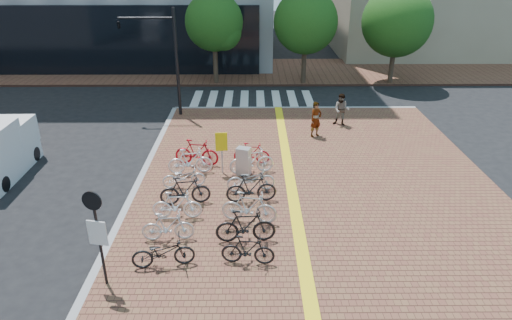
{
  "coord_description": "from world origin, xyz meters",
  "views": [
    {
      "loc": [
        0.52,
        -13.32,
        8.45
      ],
      "look_at": [
        0.64,
        2.19,
        1.3
      ],
      "focal_mm": 32.0,
      "sensor_mm": 36.0,
      "label": 1
    }
  ],
  "objects_px": {
    "bike_3": "(185,190)",
    "bike_9": "(249,207)",
    "bike_4": "(184,177)",
    "traffic_light_pole": "(150,43)",
    "bike_6": "(197,152)",
    "bike_10": "(251,188)",
    "utility_box": "(244,161)",
    "pedestrian_a": "(316,119)",
    "bike_5": "(190,161)",
    "bike_0": "(163,252)",
    "bike_11": "(251,179)",
    "bike_1": "(168,227)",
    "notice_sign": "(97,228)",
    "yellow_sign": "(222,145)",
    "bike_13": "(252,153)",
    "bike_8": "(246,226)",
    "bike_12": "(252,161)",
    "bike_2": "(177,205)",
    "pedestrian_b": "(341,110)",
    "bike_7": "(248,250)"
  },
  "relations": [
    {
      "from": "bike_0",
      "to": "yellow_sign",
      "type": "height_order",
      "value": "yellow_sign"
    },
    {
      "from": "bike_0",
      "to": "bike_13",
      "type": "bearing_deg",
      "value": -29.34
    },
    {
      "from": "bike_1",
      "to": "bike_5",
      "type": "distance_m",
      "value": 4.73
    },
    {
      "from": "bike_2",
      "to": "bike_12",
      "type": "height_order",
      "value": "bike_12"
    },
    {
      "from": "bike_13",
      "to": "notice_sign",
      "type": "distance_m",
      "value": 8.82
    },
    {
      "from": "traffic_light_pole",
      "to": "pedestrian_a",
      "type": "bearing_deg",
      "value": -21.71
    },
    {
      "from": "bike_1",
      "to": "utility_box",
      "type": "xyz_separation_m",
      "value": [
        2.28,
        4.61,
        0.09
      ]
    },
    {
      "from": "utility_box",
      "to": "yellow_sign",
      "type": "relative_size",
      "value": 0.66
    },
    {
      "from": "bike_11",
      "to": "bike_13",
      "type": "relative_size",
      "value": 1.19
    },
    {
      "from": "pedestrian_a",
      "to": "bike_7",
      "type": "bearing_deg",
      "value": -140.44
    },
    {
      "from": "utility_box",
      "to": "traffic_light_pole",
      "type": "relative_size",
      "value": 0.21
    },
    {
      "from": "bike_6",
      "to": "yellow_sign",
      "type": "bearing_deg",
      "value": -116.98
    },
    {
      "from": "bike_5",
      "to": "bike_0",
      "type": "bearing_deg",
      "value": 172.62
    },
    {
      "from": "notice_sign",
      "to": "bike_0",
      "type": "bearing_deg",
      "value": 28.34
    },
    {
      "from": "bike_4",
      "to": "traffic_light_pole",
      "type": "distance_m",
      "value": 9.65
    },
    {
      "from": "pedestrian_a",
      "to": "traffic_light_pole",
      "type": "distance_m",
      "value": 9.53
    },
    {
      "from": "pedestrian_b",
      "to": "bike_6",
      "type": "bearing_deg",
      "value": -123.8
    },
    {
      "from": "bike_1",
      "to": "traffic_light_pole",
      "type": "xyz_separation_m",
      "value": [
        -2.68,
        12.13,
        3.43
      ]
    },
    {
      "from": "bike_4",
      "to": "pedestrian_a",
      "type": "bearing_deg",
      "value": -57.81
    },
    {
      "from": "bike_5",
      "to": "bike_13",
      "type": "distance_m",
      "value": 2.67
    },
    {
      "from": "utility_box",
      "to": "pedestrian_a",
      "type": "bearing_deg",
      "value": 50.7
    },
    {
      "from": "bike_9",
      "to": "bike_2",
      "type": "bearing_deg",
      "value": 94.31
    },
    {
      "from": "bike_1",
      "to": "bike_4",
      "type": "height_order",
      "value": "bike_1"
    },
    {
      "from": "bike_4",
      "to": "utility_box",
      "type": "xyz_separation_m",
      "value": [
        2.27,
        1.06,
        0.16
      ]
    },
    {
      "from": "pedestrian_a",
      "to": "bike_11",
      "type": "bearing_deg",
      "value": -152.05
    },
    {
      "from": "bike_6",
      "to": "bike_9",
      "type": "distance_m",
      "value": 5.06
    },
    {
      "from": "bike_0",
      "to": "bike_11",
      "type": "relative_size",
      "value": 0.98
    },
    {
      "from": "bike_6",
      "to": "bike_7",
      "type": "xyz_separation_m",
      "value": [
        2.22,
        -6.76,
        -0.1
      ]
    },
    {
      "from": "bike_9",
      "to": "notice_sign",
      "type": "relative_size",
      "value": 0.65
    },
    {
      "from": "notice_sign",
      "to": "traffic_light_pole",
      "type": "relative_size",
      "value": 0.51
    },
    {
      "from": "bike_4",
      "to": "pedestrian_a",
      "type": "distance_m",
      "value": 7.75
    },
    {
      "from": "bike_1",
      "to": "bike_7",
      "type": "relative_size",
      "value": 1.05
    },
    {
      "from": "bike_5",
      "to": "bike_7",
      "type": "bearing_deg",
      "value": -165.17
    },
    {
      "from": "bike_1",
      "to": "notice_sign",
      "type": "relative_size",
      "value": 0.57
    },
    {
      "from": "bike_11",
      "to": "notice_sign",
      "type": "relative_size",
      "value": 0.63
    },
    {
      "from": "bike_1",
      "to": "bike_13",
      "type": "relative_size",
      "value": 1.06
    },
    {
      "from": "bike_2",
      "to": "traffic_light_pole",
      "type": "xyz_separation_m",
      "value": [
        -2.77,
        10.84,
        3.42
      ]
    },
    {
      "from": "bike_5",
      "to": "bike_10",
      "type": "distance_m",
      "value": 3.4
    },
    {
      "from": "bike_0",
      "to": "bike_13",
      "type": "height_order",
      "value": "bike_0"
    },
    {
      "from": "bike_0",
      "to": "bike_10",
      "type": "bearing_deg",
      "value": -43.67
    },
    {
      "from": "bike_6",
      "to": "traffic_light_pole",
      "type": "xyz_separation_m",
      "value": [
        -2.96,
        6.57,
        3.36
      ]
    },
    {
      "from": "bike_1",
      "to": "bike_11",
      "type": "bearing_deg",
      "value": -42.37
    },
    {
      "from": "bike_5",
      "to": "notice_sign",
      "type": "bearing_deg",
      "value": 160.64
    },
    {
      "from": "bike_8",
      "to": "bike_12",
      "type": "relative_size",
      "value": 1.02
    },
    {
      "from": "bike_6",
      "to": "bike_10",
      "type": "relative_size",
      "value": 1.03
    },
    {
      "from": "bike_3",
      "to": "bike_9",
      "type": "height_order",
      "value": "bike_9"
    },
    {
      "from": "traffic_light_pole",
      "to": "bike_13",
      "type": "bearing_deg",
      "value": -50.65
    },
    {
      "from": "bike_3",
      "to": "bike_8",
      "type": "bearing_deg",
      "value": -146.0
    },
    {
      "from": "bike_9",
      "to": "yellow_sign",
      "type": "bearing_deg",
      "value": 27.1
    },
    {
      "from": "bike_11",
      "to": "pedestrian_b",
      "type": "height_order",
      "value": "pedestrian_b"
    }
  ]
}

